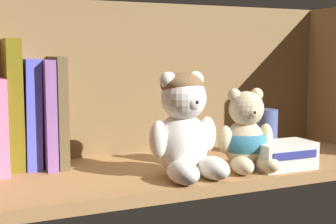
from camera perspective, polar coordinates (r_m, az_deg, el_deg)
name	(u,v)px	position (r cm, az deg, el deg)	size (l,w,h in cm)	color
shelf_board	(176,171)	(88.44, 0.99, -6.92)	(81.51, 27.47, 2.00)	#9E7042
shelf_back_panel	(146,83)	(99.21, -2.55, 3.34)	(83.91, 1.20, 31.96)	brown
book_4	(13,104)	(89.08, -17.60, 0.86)	(2.58, 9.17, 22.51)	brown
book_5	(30,113)	(89.65, -15.73, -0.15)	(2.61, 9.76, 19.07)	#4A4FCE
book_6	(45,113)	(90.07, -14.14, -0.11)	(1.81, 13.49, 18.93)	#84559A
book_7	(56,111)	(90.43, -12.85, 0.13)	(1.76, 12.56, 19.48)	brown
teddy_bear_larger	(184,127)	(79.56, 1.92, -1.77)	(12.63, 12.96, 17.15)	white
teddy_bear_smaller	(246,138)	(86.08, 9.05, -2.95)	(10.40, 11.01, 14.07)	beige
pillar_candle	(266,132)	(99.60, 11.34, -2.28)	(4.43, 4.43, 8.97)	#4C5B99
small_product_box	(283,155)	(88.43, 13.21, -4.88)	(10.66, 6.62, 4.69)	silver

